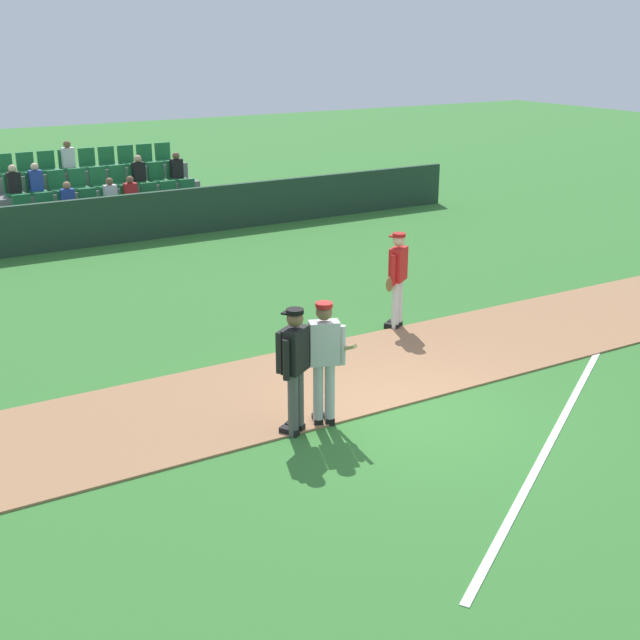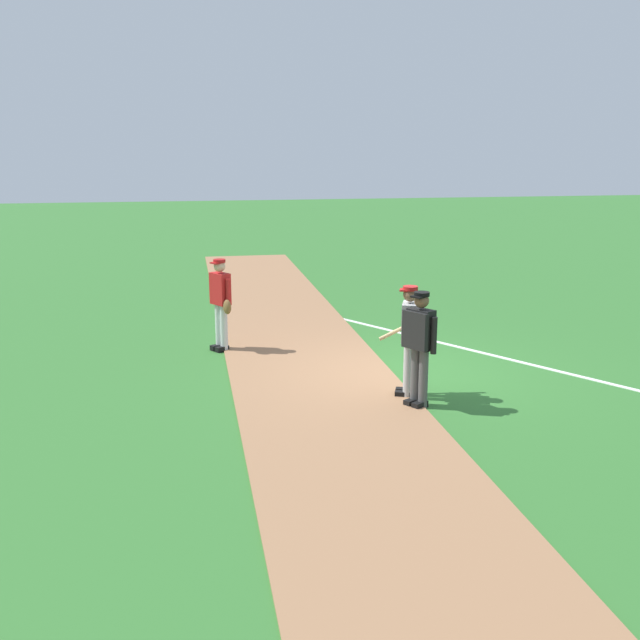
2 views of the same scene
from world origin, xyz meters
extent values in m
plane|color=#33702D|center=(0.00, 0.00, 0.00)|extent=(80.00, 80.00, 0.00)
cube|color=#9E704C|center=(0.00, 1.60, 0.01)|extent=(28.00, 2.79, 0.03)
cube|color=white|center=(3.00, -0.50, 0.01)|extent=(10.17, 6.54, 0.01)
cylinder|color=#B2B2B2|center=(-1.23, 0.32, 0.45)|extent=(0.14, 0.14, 0.90)
cylinder|color=#B2B2B2|center=(-1.08, 0.27, 0.45)|extent=(0.14, 0.14, 0.90)
cube|color=black|center=(-1.21, 0.38, 0.05)|extent=(0.20, 0.29, 0.10)
cube|color=black|center=(-1.06, 0.32, 0.05)|extent=(0.20, 0.29, 0.10)
cube|color=#B2B2B2|center=(-1.16, 0.29, 1.20)|extent=(0.45, 0.35, 0.60)
cylinder|color=#B2B2B2|center=(-1.39, 0.38, 1.15)|extent=(0.09, 0.09, 0.55)
cylinder|color=#B2B2B2|center=(-0.93, 0.21, 1.15)|extent=(0.09, 0.09, 0.55)
sphere|color=brown|center=(-1.16, 0.29, 1.63)|extent=(0.22, 0.22, 0.22)
cylinder|color=#B21919|center=(-1.16, 0.29, 1.73)|extent=(0.23, 0.23, 0.06)
cube|color=#B21919|center=(-1.12, 0.39, 1.70)|extent=(0.21, 0.18, 0.02)
cylinder|color=tan|center=(-0.89, 0.30, 1.05)|extent=(0.11, 0.80, 0.41)
cylinder|color=#4C4C4C|center=(-1.68, 0.22, 0.45)|extent=(0.14, 0.14, 0.90)
cylinder|color=#4C4C4C|center=(-1.55, 0.30, 0.45)|extent=(0.14, 0.14, 0.90)
cube|color=black|center=(-1.72, 0.27, 0.05)|extent=(0.24, 0.28, 0.10)
cube|color=black|center=(-1.58, 0.36, 0.05)|extent=(0.24, 0.28, 0.10)
cube|color=black|center=(-1.62, 0.26, 1.20)|extent=(0.46, 0.40, 0.60)
cylinder|color=black|center=(-1.83, 0.13, 1.15)|extent=(0.09, 0.09, 0.55)
cylinder|color=black|center=(-1.41, 0.40, 1.15)|extent=(0.09, 0.09, 0.55)
sphere|color=brown|center=(-1.62, 0.26, 1.63)|extent=(0.22, 0.22, 0.22)
cylinder|color=black|center=(-1.62, 0.26, 1.73)|extent=(0.23, 0.23, 0.06)
cube|color=black|center=(-1.67, 0.35, 1.70)|extent=(0.22, 0.20, 0.02)
cube|color=black|center=(-1.69, 0.37, 1.20)|extent=(0.41, 0.30, 0.56)
cylinder|color=silver|center=(1.98, 2.98, 0.45)|extent=(0.14, 0.14, 0.90)
cylinder|color=silver|center=(2.11, 3.07, 0.45)|extent=(0.14, 0.14, 0.90)
cube|color=black|center=(1.94, 3.03, 0.05)|extent=(0.24, 0.28, 0.10)
cube|color=black|center=(2.08, 3.12, 0.05)|extent=(0.24, 0.28, 0.10)
cube|color=red|center=(2.04, 3.03, 1.20)|extent=(0.45, 0.40, 0.60)
cylinder|color=red|center=(1.83, 2.89, 1.15)|extent=(0.09, 0.09, 0.55)
cylinder|color=red|center=(2.25, 3.17, 1.15)|extent=(0.09, 0.09, 0.55)
sphere|color=beige|center=(2.04, 3.03, 1.63)|extent=(0.22, 0.22, 0.22)
cylinder|color=#B21919|center=(2.04, 3.03, 1.73)|extent=(0.23, 0.23, 0.06)
cube|color=#B21919|center=(1.99, 3.11, 1.70)|extent=(0.22, 0.20, 0.02)
ellipsoid|color=brown|center=(1.79, 2.92, 0.90)|extent=(0.23, 0.21, 0.28)
camera|label=1|loc=(-6.70, -8.81, 5.18)|focal=48.06mm
camera|label=2|loc=(-11.80, 3.62, 3.88)|focal=41.65mm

